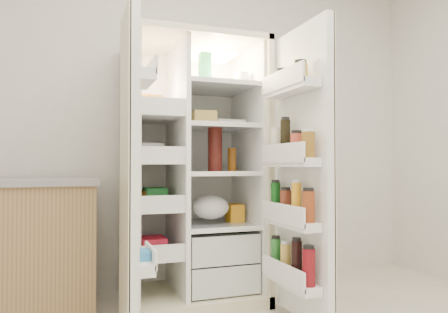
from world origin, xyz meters
name	(u,v)px	position (x,y,z in m)	size (l,w,h in m)	color
wall_back	(189,113)	(0.00, 2.00, 1.35)	(4.00, 0.02, 2.70)	silver
refrigerator	(193,192)	(-0.06, 1.65, 0.74)	(0.92, 0.70, 1.80)	beige
freezer_door	(130,173)	(-0.58, 1.05, 0.89)	(0.15, 0.40, 1.72)	white
fridge_door	(301,175)	(0.40, 0.96, 0.87)	(0.17, 0.58, 1.72)	white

